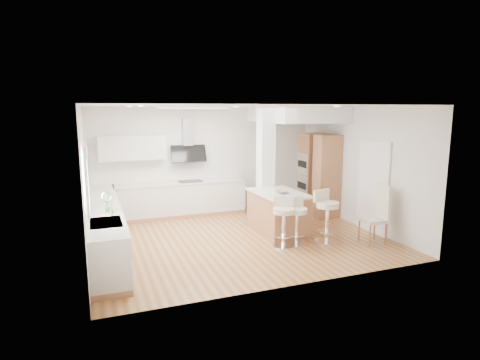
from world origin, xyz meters
name	(u,v)px	position (x,y,z in m)	size (l,w,h in m)	color
ground	(238,238)	(0.00, 0.00, 0.00)	(6.00, 6.00, 0.00)	#B07641
ceiling	(238,238)	(0.00, 0.00, 0.00)	(6.00, 5.00, 0.02)	white
wall_back	(206,160)	(0.00, 2.50, 1.40)	(6.00, 0.04, 2.80)	silver
wall_left	(85,183)	(-3.00, 0.00, 1.40)	(0.04, 5.00, 2.80)	silver
wall_right	(358,167)	(3.00, 0.00, 1.40)	(0.04, 5.00, 2.80)	silver
skylight	(193,107)	(-0.79, 0.60, 2.77)	(4.10, 2.10, 0.06)	white
window_left	(86,174)	(-2.96, -0.90, 1.69)	(0.06, 1.28, 1.07)	silver
doorway_right	(373,188)	(2.97, -0.60, 1.00)	(0.05, 1.00, 2.10)	#494239
counter_left	(104,228)	(-2.70, 0.23, 0.46)	(0.63, 4.50, 1.35)	#B6784E
counter_back	(174,190)	(-0.91, 2.22, 0.70)	(3.62, 0.63, 2.50)	#B6784E
pillar	(266,165)	(1.05, 0.95, 1.40)	(0.35, 0.35, 2.80)	white
soffit	(297,114)	(2.10, 1.40, 2.60)	(1.78, 2.20, 0.40)	white
oven_column	(318,174)	(2.68, 1.23, 1.05)	(0.63, 1.21, 2.10)	#B6784E
peninsula	(278,212)	(1.00, 0.12, 0.46)	(1.04, 1.53, 0.98)	#B6784E
bar_stool_a	(284,219)	(0.67, -0.80, 0.57)	(0.59, 0.59, 1.01)	white
bar_stool_b	(296,218)	(0.95, -0.79, 0.55)	(0.50, 0.50, 0.98)	white
bar_stool_c	(326,213)	(1.61, -0.87, 0.61)	(0.59, 0.59, 1.09)	white
dining_chair	(378,212)	(2.58, -1.27, 0.65)	(0.50, 0.50, 1.21)	beige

